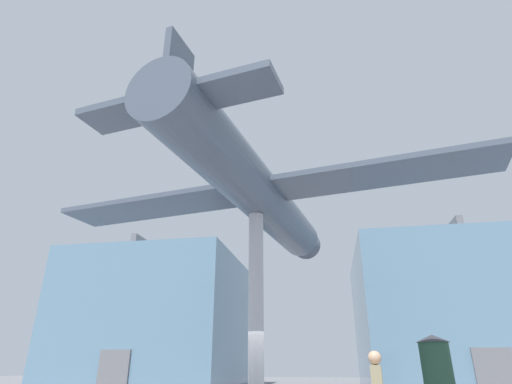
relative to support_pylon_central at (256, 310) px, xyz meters
The scene contains 5 objects.
glass_pavilion_left 18.86m from the support_pylon_central, 121.03° to the left, with size 11.10×13.05×9.20m.
glass_pavilion_right 18.86m from the support_pylon_central, 58.97° to the left, with size 11.10×13.05×9.20m.
support_pylon_central is the anchor object (origin of this frame).
suspended_airplane 4.00m from the support_pylon_central, 79.77° to the left, with size 15.71×13.90×2.77m.
info_kiosk 6.74m from the support_pylon_central, 28.33° to the left, with size 1.14×1.14×2.53m.
Camera 1 is at (2.27, -12.61, 1.64)m, focal length 28.00 mm.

